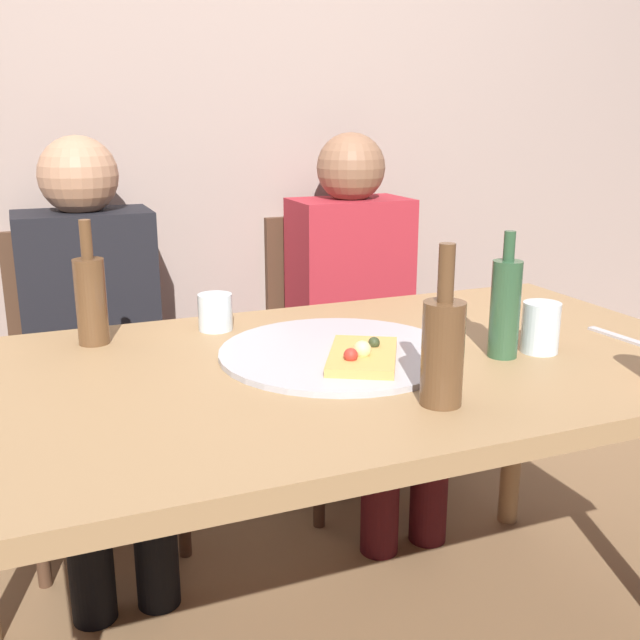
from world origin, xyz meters
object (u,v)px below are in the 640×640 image
at_px(tumbler_near, 215,312).
at_px(table_knife, 629,340).
at_px(pizza_slice_last, 363,355).
at_px(guest_in_beanie, 362,309).
at_px(water_bottle, 91,298).
at_px(chair_right, 341,336).
at_px(pizza_tray, 338,352).
at_px(guest_in_sweater, 95,337).
at_px(beer_bottle, 443,348).
at_px(dining_table, 341,396).
at_px(wine_bottle, 505,307).
at_px(tumbler_far, 541,327).
at_px(chair_left, 93,365).

bearing_deg(tumbler_near, table_knife, -27.99).
relative_size(pizza_slice_last, guest_in_beanie, 0.22).
xyz_separation_m(water_bottle, tumbler_near, (0.27, 0.00, -0.06)).
height_order(pizza_slice_last, chair_right, chair_right).
bearing_deg(pizza_tray, chair_right, 65.64).
relative_size(pizza_tray, guest_in_sweater, 0.42).
distance_m(beer_bottle, water_bottle, 0.78).
bearing_deg(guest_in_sweater, dining_table, 120.89).
bearing_deg(dining_table, guest_in_sweater, 120.89).
height_order(dining_table, tumbler_near, tumbler_near).
height_order(chair_right, guest_in_beanie, guest_in_beanie).
bearing_deg(dining_table, water_bottle, 144.91).
bearing_deg(chair_right, wine_bottle, 86.60).
height_order(wine_bottle, chair_right, wine_bottle).
height_order(table_knife, chair_right, chair_right).
xyz_separation_m(wine_bottle, guest_in_beanie, (0.06, 0.79, -0.20)).
bearing_deg(tumbler_far, chair_left, 131.14).
relative_size(pizza_tray, water_bottle, 1.83).
height_order(pizza_slice_last, beer_bottle, beer_bottle).
bearing_deg(guest_in_sweater, wine_bottle, 132.95).
relative_size(table_knife, chair_left, 0.24).
bearing_deg(chair_left, chair_right, -180.00).
xyz_separation_m(dining_table, table_knife, (0.64, -0.11, 0.08)).
relative_size(pizza_slice_last, chair_left, 0.28).
xyz_separation_m(pizza_slice_last, tumbler_far, (0.39, -0.05, 0.03)).
relative_size(pizza_tray, guest_in_beanie, 0.42).
distance_m(beer_bottle, guest_in_sweater, 1.10).
bearing_deg(dining_table, table_knife, -10.15).
height_order(pizza_tray, beer_bottle, beer_bottle).
distance_m(pizza_slice_last, water_bottle, 0.60).
height_order(wine_bottle, guest_in_beanie, guest_in_beanie).
relative_size(pizza_tray, tumbler_near, 5.86).
xyz_separation_m(wine_bottle, chair_right, (0.06, 0.94, -0.33)).
distance_m(pizza_slice_last, tumbler_near, 0.42).
distance_m(wine_bottle, tumbler_near, 0.65).
xyz_separation_m(pizza_slice_last, tumbler_near, (-0.20, 0.37, 0.02)).
distance_m(table_knife, chair_right, 1.02).
relative_size(chair_left, chair_right, 1.00).
relative_size(wine_bottle, table_knife, 1.18).
distance_m(pizza_tray, chair_left, 0.94).
distance_m(beer_bottle, table_knife, 0.60).
xyz_separation_m(tumbler_far, chair_right, (-0.03, 0.95, -0.28)).
xyz_separation_m(water_bottle, chair_right, (0.83, 0.53, -0.33)).
bearing_deg(guest_in_sweater, chair_right, -169.21).
relative_size(tumbler_near, guest_in_beanie, 0.07).
distance_m(wine_bottle, beer_bottle, 0.31).
distance_m(pizza_tray, tumbler_far, 0.43).
distance_m(pizza_slice_last, wine_bottle, 0.31).
relative_size(tumbler_near, chair_right, 0.09).
distance_m(pizza_tray, guest_in_beanie, 0.76).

